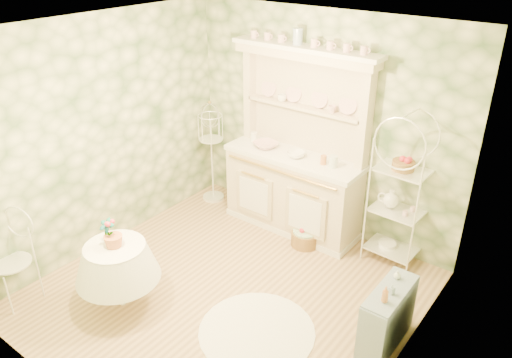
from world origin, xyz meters
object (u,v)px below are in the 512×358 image
Objects in this scene: bakers_rack at (399,192)px; floor_basket at (305,237)px; kitchen_dresser at (294,144)px; birdcage_stand at (211,149)px; cafe_chair at (10,259)px; side_shelf at (387,319)px; round_table at (120,280)px.

bakers_rack reaches higher than floor_basket.
birdcage_stand is (-1.30, -0.06, -0.38)m from kitchen_dresser.
side_shelf is at bearing 8.33° from cafe_chair.
side_shelf is 2.62m from round_table.
floor_basket is (0.91, 2.05, -0.19)m from round_table.
bakers_rack is at bearing 52.23° from round_table.
cafe_chair is (-0.92, -0.60, 0.20)m from round_table.
birdcage_stand reaches higher than floor_basket.
side_shelf is at bearing -32.44° from floor_basket.
birdcage_stand is (0.17, 2.85, 0.26)m from cafe_chair.
bakers_rack is 2.70× the size of side_shelf.
round_table is at bearing -125.24° from bakers_rack.
round_table is at bearing -71.41° from birdcage_stand.
side_shelf is 3.72m from cafe_chair.
bakers_rack reaches higher than side_shelf.
side_shelf is at bearing -33.02° from kitchen_dresser.
kitchen_dresser is at bearing 144.81° from floor_basket.
side_shelf is 0.42× the size of birdcage_stand.
bakers_rack is at bearing 27.79° from cafe_chair.
cafe_chair is at bearing -130.35° from bakers_rack.
cafe_chair is 2.82× the size of floor_basket.
birdcage_stand is (-0.76, 2.25, 0.47)m from round_table.
kitchen_dresser is at bearing 43.93° from cafe_chair.
cafe_chair is (-3.29, -1.72, 0.23)m from side_shelf.
bakers_rack is at bearing 3.26° from birdcage_stand.
kitchen_dresser is 3.32m from cafe_chair.
birdcage_stand reaches higher than side_shelf.
kitchen_dresser is 3.80× the size of round_table.
kitchen_dresser reaches higher than floor_basket.
kitchen_dresser reaches higher than side_shelf.
kitchen_dresser is 6.39× the size of floor_basket.
kitchen_dresser is at bearing 76.82° from round_table.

